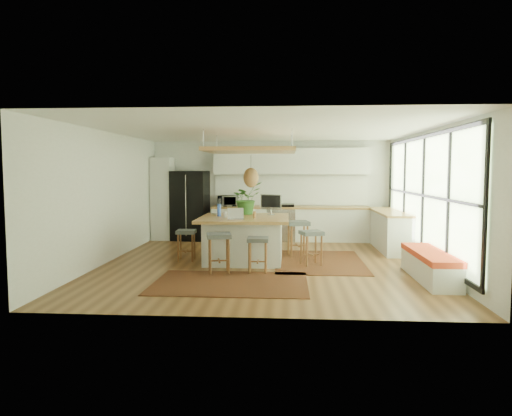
# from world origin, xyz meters

# --- Properties ---
(floor) EXTENTS (7.00, 7.00, 0.00)m
(floor) POSITION_xyz_m (0.00, 0.00, 0.00)
(floor) COLOR #502F17
(floor) RESTS_ON ground
(ceiling) EXTENTS (7.00, 7.00, 0.00)m
(ceiling) POSITION_xyz_m (0.00, 0.00, 2.70)
(ceiling) COLOR white
(ceiling) RESTS_ON ground
(wall_back) EXTENTS (6.50, 0.00, 6.50)m
(wall_back) POSITION_xyz_m (0.00, 3.50, 1.35)
(wall_back) COLOR silver
(wall_back) RESTS_ON ground
(wall_front) EXTENTS (6.50, 0.00, 6.50)m
(wall_front) POSITION_xyz_m (0.00, -3.50, 1.35)
(wall_front) COLOR silver
(wall_front) RESTS_ON ground
(wall_left) EXTENTS (0.00, 7.00, 7.00)m
(wall_left) POSITION_xyz_m (-3.25, 0.00, 1.35)
(wall_left) COLOR silver
(wall_left) RESTS_ON ground
(wall_right) EXTENTS (0.00, 7.00, 7.00)m
(wall_right) POSITION_xyz_m (3.25, 0.00, 1.35)
(wall_right) COLOR silver
(wall_right) RESTS_ON ground
(window_wall) EXTENTS (0.10, 6.20, 2.60)m
(window_wall) POSITION_xyz_m (3.22, 0.00, 1.40)
(window_wall) COLOR black
(window_wall) RESTS_ON wall_right
(pantry) EXTENTS (0.55, 0.60, 2.25)m
(pantry) POSITION_xyz_m (-2.95, 3.18, 1.12)
(pantry) COLOR beige
(pantry) RESTS_ON floor
(back_counter_base) EXTENTS (4.20, 0.60, 0.88)m
(back_counter_base) POSITION_xyz_m (0.55, 3.18, 0.44)
(back_counter_base) COLOR beige
(back_counter_base) RESTS_ON floor
(back_counter_top) EXTENTS (4.24, 0.64, 0.05)m
(back_counter_top) POSITION_xyz_m (0.55, 3.18, 0.90)
(back_counter_top) COLOR olive
(back_counter_top) RESTS_ON back_counter_base
(backsplash) EXTENTS (4.20, 0.02, 0.80)m
(backsplash) POSITION_xyz_m (0.55, 3.48, 1.35)
(backsplash) COLOR white
(backsplash) RESTS_ON wall_back
(upper_cabinets) EXTENTS (4.20, 0.34, 0.70)m
(upper_cabinets) POSITION_xyz_m (0.55, 3.32, 2.15)
(upper_cabinets) COLOR beige
(upper_cabinets) RESTS_ON wall_back
(range) EXTENTS (0.76, 0.62, 1.00)m
(range) POSITION_xyz_m (0.30, 3.18, 0.50)
(range) COLOR #A5A5AA
(range) RESTS_ON floor
(right_counter_base) EXTENTS (0.60, 2.50, 0.88)m
(right_counter_base) POSITION_xyz_m (2.93, 2.00, 0.44)
(right_counter_base) COLOR beige
(right_counter_base) RESTS_ON floor
(right_counter_top) EXTENTS (0.64, 2.54, 0.05)m
(right_counter_top) POSITION_xyz_m (2.93, 2.00, 0.90)
(right_counter_top) COLOR olive
(right_counter_top) RESTS_ON right_counter_base
(window_bench) EXTENTS (0.52, 2.00, 0.50)m
(window_bench) POSITION_xyz_m (2.95, -1.20, 0.25)
(window_bench) COLOR beige
(window_bench) RESTS_ON floor
(ceiling_panel) EXTENTS (1.86, 1.86, 0.80)m
(ceiling_panel) POSITION_xyz_m (-0.30, 0.40, 2.05)
(ceiling_panel) COLOR olive
(ceiling_panel) RESTS_ON ceiling
(rug_near) EXTENTS (2.60, 1.80, 0.01)m
(rug_near) POSITION_xyz_m (-0.48, -1.69, 0.01)
(rug_near) COLOR black
(rug_near) RESTS_ON floor
(rug_right) EXTENTS (1.80, 2.60, 0.01)m
(rug_right) POSITION_xyz_m (1.14, 0.27, 0.01)
(rug_right) COLOR black
(rug_right) RESTS_ON floor
(fridge) EXTENTS (1.00, 0.82, 1.88)m
(fridge) POSITION_xyz_m (-2.19, 3.15, 0.93)
(fridge) COLOR black
(fridge) RESTS_ON floor
(island) EXTENTS (1.85, 1.85, 0.93)m
(island) POSITION_xyz_m (-0.43, 0.29, 0.47)
(island) COLOR olive
(island) RESTS_ON floor
(stool_near_left) EXTENTS (0.52, 0.52, 0.74)m
(stool_near_left) POSITION_xyz_m (-0.79, -0.91, 0.35)
(stool_near_left) COLOR #3F4446
(stool_near_left) RESTS_ON floor
(stool_near_right) EXTENTS (0.40, 0.40, 0.66)m
(stool_near_right) POSITION_xyz_m (-0.08, -0.82, 0.35)
(stool_near_right) COLOR #3F4446
(stool_near_right) RESTS_ON floor
(stool_right_front) EXTENTS (0.52, 0.52, 0.69)m
(stool_right_front) POSITION_xyz_m (0.95, -0.09, 0.35)
(stool_right_front) COLOR #3F4446
(stool_right_front) RESTS_ON floor
(stool_right_back) EXTENTS (0.54, 0.54, 0.78)m
(stool_right_back) POSITION_xyz_m (0.71, 0.89, 0.35)
(stool_right_back) COLOR #3F4446
(stool_right_back) RESTS_ON floor
(stool_left_side) EXTENTS (0.41, 0.41, 0.65)m
(stool_left_side) POSITION_xyz_m (-1.65, 0.21, 0.35)
(stool_left_side) COLOR #3F4446
(stool_left_side) RESTS_ON floor
(laptop) EXTENTS (0.38, 0.39, 0.24)m
(laptop) POSITION_xyz_m (-0.55, -0.25, 1.05)
(laptop) COLOR #A5A5AA
(laptop) RESTS_ON island
(monitor) EXTENTS (0.53, 0.34, 0.46)m
(monitor) POSITION_xyz_m (0.11, 0.76, 1.19)
(monitor) COLOR #A5A5AA
(monitor) RESTS_ON island
(microwave) EXTENTS (0.57, 0.35, 0.37)m
(microwave) POSITION_xyz_m (-1.14, 3.13, 1.11)
(microwave) COLOR #A5A5AA
(microwave) RESTS_ON back_counter_top
(island_plant) EXTENTS (0.96, 0.97, 0.56)m
(island_plant) POSITION_xyz_m (-0.44, 0.88, 1.21)
(island_plant) COLOR #1E4C19
(island_plant) RESTS_ON island
(island_bowl) EXTENTS (0.21, 0.21, 0.05)m
(island_bowl) POSITION_xyz_m (-1.11, 0.71, 0.96)
(island_bowl) COLOR beige
(island_bowl) RESTS_ON island
(island_bottle_0) EXTENTS (0.07, 0.07, 0.19)m
(island_bottle_0) POSITION_xyz_m (-0.98, 0.39, 1.03)
(island_bottle_0) COLOR blue
(island_bottle_0) RESTS_ON island
(island_bottle_1) EXTENTS (0.07, 0.07, 0.19)m
(island_bottle_1) POSITION_xyz_m (-0.83, 0.14, 1.03)
(island_bottle_1) COLOR white
(island_bottle_1) RESTS_ON island
(island_bottle_2) EXTENTS (0.07, 0.07, 0.19)m
(island_bottle_2) POSITION_xyz_m (-0.18, -0.01, 1.03)
(island_bottle_2) COLOR #986332
(island_bottle_2) RESTS_ON island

